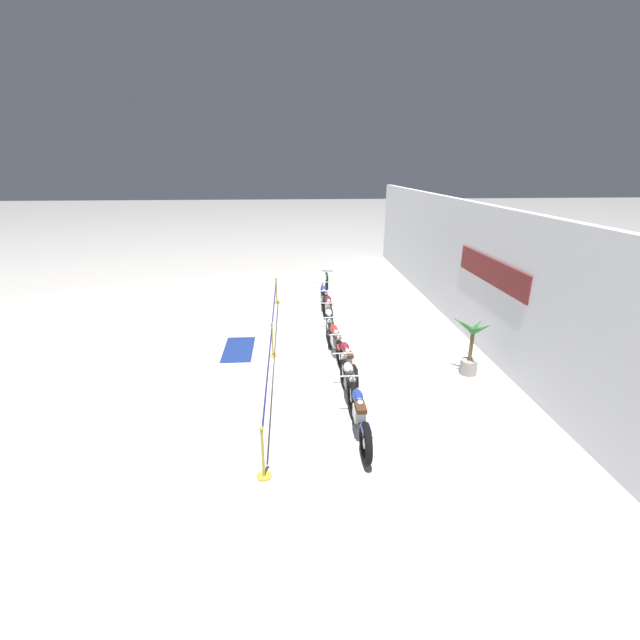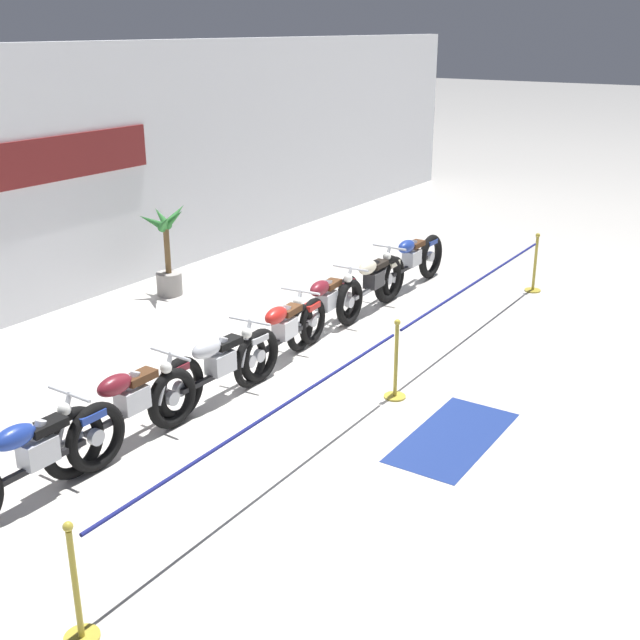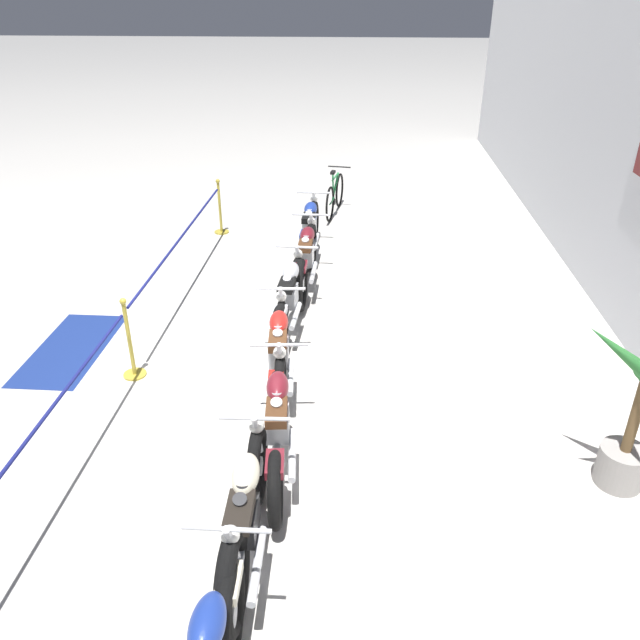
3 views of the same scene
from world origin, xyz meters
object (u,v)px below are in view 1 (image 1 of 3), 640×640
Objects in this scene: motorcycle_blue_6 at (359,415)px; stanchion_mid_left at (273,345)px; motorcycle_red_3 at (335,341)px; bicycle at (327,284)px; motorcycle_maroon_4 at (346,360)px; motorcycle_cream_5 at (349,384)px; motorcycle_maroon_1 at (328,309)px; stanchion_far_left at (273,317)px; potted_palm_left_of_row at (471,348)px; motorcycle_blue_0 at (324,299)px; stanchion_mid_right at (263,460)px; floor_banner at (239,349)px; motorcycle_silver_2 at (329,324)px.

stanchion_mid_left is at bearing -155.12° from motorcycle_blue_6.
bicycle reaches higher than motorcycle_red_3.
motorcycle_maroon_4 is 1.28m from motorcycle_cream_5.
stanchion_far_left is (1.35, -1.88, 0.25)m from motorcycle_maroon_1.
potted_palm_left_of_row is 1.51× the size of stanchion_mid_left.
motorcycle_blue_6 is (8.09, 0.06, 0.01)m from motorcycle_blue_0.
motorcycle_blue_0 is 9.39m from stanchion_mid_right.
motorcycle_blue_6 is 10.47m from bicycle.
stanchion_far_left is (-2.88, -5.26, -0.01)m from potted_palm_left_of_row.
motorcycle_silver_2 is at bearing 105.40° from floor_banner.
stanchion_mid_right is (1.11, -1.88, -0.13)m from motorcycle_blue_6.
potted_palm_left_of_row is at bearing 127.13° from motorcycle_blue_6.
floor_banner is at bearing -123.08° from motorcycle_maroon_4.
motorcycle_blue_6 is 2.36× the size of stanchion_mid_left.
floor_banner is (0.81, -1.06, -0.73)m from stanchion_far_left.
potted_palm_left_of_row is at bearing 61.30° from stanchion_far_left.
stanchion_mid_left is (-1.42, -1.98, -0.10)m from motorcycle_maroon_4.
floor_banner is (-0.66, -2.88, -0.46)m from motorcycle_red_3.
motorcycle_maroon_1 is 3.70m from bicycle.
motorcycle_silver_2 reaches higher than floor_banner.
stanchion_mid_right reaches higher than motorcycle_blue_6.
motorcycle_red_3 is at bearing -178.61° from motorcycle_cream_5.
bicycle is (-6.50, 0.32, -0.08)m from motorcycle_red_3.
motorcycle_blue_6 is 2.36× the size of stanchion_mid_right.
floor_banner is at bearing -169.54° from stanchion_mid_right.
motorcycle_blue_0 is at bearing -7.70° from bicycle.
motorcycle_red_3 is 0.96× the size of motorcycle_blue_6.
potted_palm_left_of_row is (0.09, 3.28, 0.29)m from motorcycle_maroon_4.
stanchion_mid_left is (6.40, -2.14, -0.03)m from bicycle.
motorcycle_silver_2 is 1.02× the size of motorcycle_maroon_4.
motorcycle_silver_2 is at bearing -4.66° from motorcycle_maroon_1.
motorcycle_blue_6 reaches higher than motorcycle_red_3.
stanchion_far_left is at bearing -180.00° from stanchion_mid_right.
motorcycle_maroon_1 is 6.78m from motorcycle_blue_6.
bicycle is 8.51m from potted_palm_left_of_row.
motorcycle_silver_2 is at bearing -4.19° from bicycle.
floor_banner is at bearing -39.67° from motorcycle_blue_0.
stanchion_mid_right reaches higher than bicycle.
stanchion_mid_right is (11.58, -2.14, -0.03)m from bicycle.
stanchion_far_left is at bearing -34.35° from motorcycle_blue_0.
motorcycle_maroon_4 is 3.43m from stanchion_far_left.
motorcycle_maroon_1 is at bearing 126.20° from floor_banner.
motorcycle_blue_0 is 6.52m from potted_palm_left_of_row.
stanchion_mid_left is (-0.10, -1.82, -0.11)m from motorcycle_red_3.
potted_palm_left_of_row is (5.54, 3.44, 0.27)m from motorcycle_blue_0.
motorcycle_maroon_1 is 1.49× the size of potted_palm_left_of_row.
motorcycle_blue_0 is 4.13m from motorcycle_red_3.
stanchion_far_left and stanchion_mid_left have the same top height.
stanchion_far_left is 1.52m from floor_banner.
potted_palm_left_of_row reaches higher than floor_banner.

